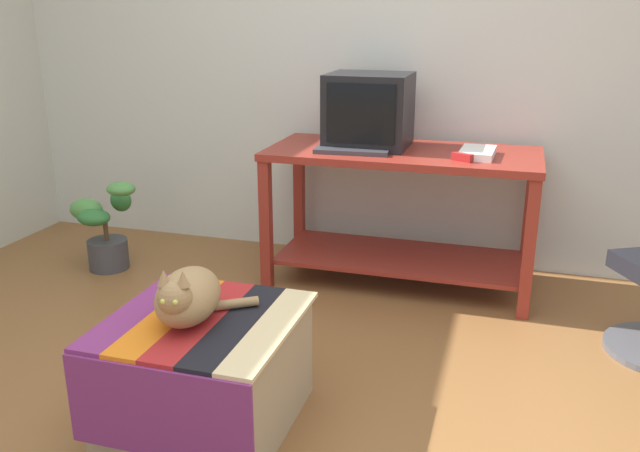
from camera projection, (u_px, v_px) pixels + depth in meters
The scene contains 11 objects.
ground_plane at pixel (247, 431), 2.50m from camera, with size 14.00×14.00×0.00m, color brown.
back_wall at pixel (373, 46), 3.96m from camera, with size 8.00×0.10×2.60m, color silver.
desk at pixel (401, 193), 3.71m from camera, with size 1.48×0.67×0.78m.
tv_monitor at pixel (369, 111), 3.68m from camera, with size 0.45×0.41×0.40m.
keyboard at pixel (352, 151), 3.56m from camera, with size 0.40×0.15×0.02m, color #333338.
book at pixel (477, 153), 3.47m from camera, with size 0.17×0.28×0.04m, color white.
ottoman_with_blanket at pixel (205, 370), 2.49m from camera, with size 0.68×0.70×0.43m.
cat at pixel (187, 296), 2.37m from camera, with size 0.34×0.40×0.25m.
potted_plant at pixel (104, 230), 3.99m from camera, with size 0.47×0.35×0.56m.
stapler at pixel (462, 157), 3.37m from camera, with size 0.04×0.11×0.04m, color #A31E1E.
pen at pixel (483, 155), 3.50m from camera, with size 0.01×0.01×0.14m, color black.
Camera 1 is at (0.88, -1.96, 1.51)m, focal length 37.21 mm.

